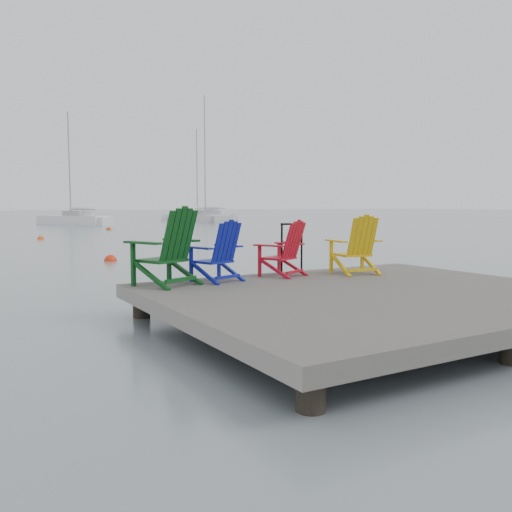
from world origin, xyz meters
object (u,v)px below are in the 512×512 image
chair_yellow (357,245)px  sailboat_near (74,221)px  buoy_a (110,261)px  sailboat_mid (207,218)px  buoy_b (41,239)px  buoy_c (184,236)px  handrail (292,242)px  chair_green (168,247)px  chair_blue (218,251)px  buoy_d (109,230)px  chair_red (284,249)px  sailboat_far (201,217)px

chair_yellow → sailboat_near: bearing=94.9°
buoy_a → sailboat_near: bearing=80.0°
sailboat_mid → buoy_b: sailboat_mid is taller
chair_yellow → buoy_c: chair_yellow is taller
handrail → chair_green: chair_green is taller
chair_green → chair_yellow: size_ratio=1.14×
chair_yellow → buoy_a: bearing=111.5°
buoy_a → buoy_b: bearing=90.4°
chair_blue → sailboat_near: size_ratio=0.09×
handrail → buoy_c: handrail is taller
handrail → chair_yellow: (0.81, -0.86, -0.02)m
buoy_d → sailboat_near: bearing=89.4°
sailboat_near → sailboat_mid: 14.05m
chair_yellow → buoy_a: 9.57m
handrail → chair_red: chair_red is taller
chair_blue → chair_red: bearing=-16.3°
chair_red → buoy_c: 22.15m
sailboat_near → chair_green: bearing=-129.9°
handrail → chair_blue: size_ratio=0.93×
buoy_b → buoy_c: buoy_c is taller
handrail → buoy_c: 21.56m
chair_red → sailboat_mid: (19.29, 44.23, -0.62)m
chair_yellow → chair_green: bearing=-175.8°
chair_green → buoy_b: bearing=64.0°
handrail → sailboat_far: (21.18, 50.42, -0.69)m
handrail → chair_green: size_ratio=0.77×
chair_blue → buoy_d: bearing=61.3°
handrail → buoy_b: bearing=93.1°
handrail → sailboat_far: 54.69m
chair_green → sailboat_mid: size_ratio=0.09×
buoy_d → buoy_a: bearing=-105.0°
chair_green → buoy_d: bearing=54.3°
sailboat_far → buoy_d: (-16.43, -20.33, -0.36)m
buoy_c → handrail: bearing=-107.5°
chair_green → chair_red: 2.12m
handrail → buoy_a: 8.60m
handrail → sailboat_mid: 47.65m
chair_yellow → buoy_b: size_ratio=3.01×
sailboat_near → sailboat_far: bearing=-2.6°
chair_blue → buoy_c: bearing=52.0°
buoy_b → buoy_c: (7.59, -0.66, 0.00)m
chair_blue → sailboat_near: 42.99m
chair_green → chair_red: size_ratio=1.23×
buoy_b → buoy_c: size_ratio=0.95×
buoy_a → buoy_c: size_ratio=1.09×
chair_blue → sailboat_mid: sailboat_mid is taller
buoy_d → sailboat_mid: bearing=44.2°
sailboat_near → buoy_d: (-0.13, -11.92, -0.36)m
handrail → buoy_c: bearing=72.5°
chair_red → buoy_c: size_ratio=2.63×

